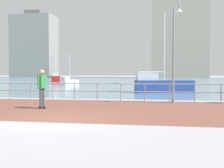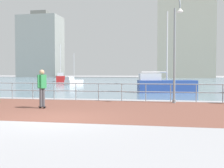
% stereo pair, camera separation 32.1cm
% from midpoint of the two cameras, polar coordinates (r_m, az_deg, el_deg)
% --- Properties ---
extents(ground, '(220.00, 220.00, 0.00)m').
position_cam_midpoint_polar(ground, '(49.47, 6.35, 0.39)').
color(ground, '#9E9EA3').
extents(brick_paving, '(28.00, 7.38, 0.01)m').
position_cam_midpoint_polar(brick_paving, '(12.96, -5.87, -4.99)').
color(brick_paving, brown).
rests_on(brick_paving, ground).
extents(harbor_water, '(180.00, 88.00, 0.00)m').
position_cam_midpoint_polar(harbor_water, '(61.15, 7.16, 0.76)').
color(harbor_water, '#6B899E').
rests_on(harbor_water, ground).
extents(waterfront_railing, '(25.25, 0.06, 1.03)m').
position_cam_midpoint_polar(waterfront_railing, '(16.46, -2.24, -0.93)').
color(waterfront_railing, '#8C99A3').
rests_on(waterfront_railing, ground).
extents(lamppost, '(0.52, 0.76, 5.72)m').
position_cam_midpoint_polar(lamppost, '(15.38, 13.63, 7.90)').
color(lamppost, gray).
rests_on(lamppost, ground).
extents(skateboarder, '(0.41, 0.55, 1.80)m').
position_cam_midpoint_polar(skateboarder, '(13.17, -13.53, -0.20)').
color(skateboarder, black).
rests_on(skateboarder, ground).
extents(sailboat_yellow, '(1.92, 3.24, 4.34)m').
position_cam_midpoint_polar(sailboat_yellow, '(38.66, -7.68, 0.47)').
color(sailboat_yellow, white).
rests_on(sailboat_yellow, ground).
extents(sailboat_red, '(5.01, 2.54, 6.73)m').
position_cam_midpoint_polar(sailboat_red, '(23.56, 11.18, -0.17)').
color(sailboat_red, '#284799').
rests_on(sailboat_red, ground).
extents(sailboat_ivory, '(3.21, 5.18, 6.96)m').
position_cam_midpoint_polar(sailboat_ivory, '(52.16, -10.38, 1.20)').
color(sailboat_ivory, '#B21E1E').
rests_on(sailboat_ivory, ground).
extents(tower_glass, '(17.40, 17.59, 47.32)m').
position_cam_midpoint_polar(tower_glass, '(98.43, 14.81, 14.67)').
color(tower_glass, '#B2AD99').
rests_on(tower_glass, ground).
extents(tower_concrete, '(15.66, 10.09, 25.22)m').
position_cam_midpoint_polar(tower_concrete, '(110.91, -14.38, 7.49)').
color(tower_concrete, '#939993').
rests_on(tower_concrete, ground).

